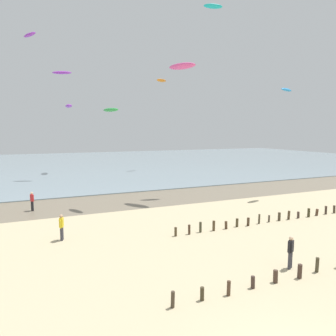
{
  "coord_description": "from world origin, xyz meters",
  "views": [
    {
      "loc": [
        -6.83,
        -5.62,
        7.04
      ],
      "look_at": [
        1.05,
        12.75,
        4.67
      ],
      "focal_mm": 33.19,
      "sensor_mm": 36.0,
      "label": 1
    }
  ],
  "objects_px": {
    "person_mid_beach": "(62,226)",
    "kite_aloft_5": "(182,66)",
    "person_by_waterline": "(291,251)",
    "kite_aloft_10": "(30,35)",
    "kite_aloft_2": "(111,110)",
    "kite_aloft_6": "(213,6)",
    "kite_aloft_0": "(62,73)",
    "person_right_flank": "(32,201)",
    "kite_aloft_1": "(286,90)",
    "kite_aloft_7": "(69,106)",
    "kite_aloft_4": "(161,80)"
  },
  "relations": [
    {
      "from": "kite_aloft_0",
      "to": "kite_aloft_2",
      "type": "relative_size",
      "value": 1.34
    },
    {
      "from": "kite_aloft_4",
      "to": "person_by_waterline",
      "type": "bearing_deg",
      "value": -129.11
    },
    {
      "from": "person_right_flank",
      "to": "kite_aloft_0",
      "type": "bearing_deg",
      "value": 76.45
    },
    {
      "from": "person_by_waterline",
      "to": "kite_aloft_5",
      "type": "distance_m",
      "value": 21.19
    },
    {
      "from": "kite_aloft_4",
      "to": "kite_aloft_10",
      "type": "xyz_separation_m",
      "value": [
        -21.46,
        -15.56,
        1.15
      ]
    },
    {
      "from": "kite_aloft_1",
      "to": "kite_aloft_7",
      "type": "height_order",
      "value": "kite_aloft_1"
    },
    {
      "from": "kite_aloft_6",
      "to": "kite_aloft_10",
      "type": "relative_size",
      "value": 0.96
    },
    {
      "from": "kite_aloft_0",
      "to": "kite_aloft_4",
      "type": "xyz_separation_m",
      "value": [
        17.42,
        4.78,
        0.67
      ]
    },
    {
      "from": "kite_aloft_1",
      "to": "kite_aloft_4",
      "type": "height_order",
      "value": "kite_aloft_4"
    },
    {
      "from": "person_right_flank",
      "to": "kite_aloft_0",
      "type": "xyz_separation_m",
      "value": [
        4.52,
        18.77,
        14.53
      ]
    },
    {
      "from": "kite_aloft_6",
      "to": "kite_aloft_2",
      "type": "bearing_deg",
      "value": -156.91
    },
    {
      "from": "person_mid_beach",
      "to": "kite_aloft_6",
      "type": "distance_m",
      "value": 28.1
    },
    {
      "from": "kite_aloft_5",
      "to": "kite_aloft_6",
      "type": "height_order",
      "value": "kite_aloft_6"
    },
    {
      "from": "person_by_waterline",
      "to": "kite_aloft_6",
      "type": "relative_size",
      "value": 0.79
    },
    {
      "from": "kite_aloft_2",
      "to": "kite_aloft_7",
      "type": "relative_size",
      "value": 0.63
    },
    {
      "from": "person_right_flank",
      "to": "kite_aloft_5",
      "type": "relative_size",
      "value": 0.57
    },
    {
      "from": "kite_aloft_4",
      "to": "person_right_flank",
      "type": "bearing_deg",
      "value": -159.02
    },
    {
      "from": "person_right_flank",
      "to": "kite_aloft_6",
      "type": "bearing_deg",
      "value": 3.91
    },
    {
      "from": "kite_aloft_2",
      "to": "kite_aloft_10",
      "type": "xyz_separation_m",
      "value": [
        -6.49,
        9.1,
        8.29
      ]
    },
    {
      "from": "person_mid_beach",
      "to": "person_by_waterline",
      "type": "xyz_separation_m",
      "value": [
        10.5,
        -9.02,
        0.0
      ]
    },
    {
      "from": "kite_aloft_1",
      "to": "kite_aloft_7",
      "type": "xyz_separation_m",
      "value": [
        -18.82,
        29.47,
        -0.09
      ]
    },
    {
      "from": "person_mid_beach",
      "to": "kite_aloft_7",
      "type": "bearing_deg",
      "value": 83.12
    },
    {
      "from": "kite_aloft_6",
      "to": "kite_aloft_0",
      "type": "bearing_deg",
      "value": 141.55
    },
    {
      "from": "kite_aloft_5",
      "to": "kite_aloft_0",
      "type": "bearing_deg",
      "value": -5.84
    },
    {
      "from": "kite_aloft_5",
      "to": "kite_aloft_10",
      "type": "distance_m",
      "value": 16.86
    },
    {
      "from": "person_right_flank",
      "to": "kite_aloft_2",
      "type": "relative_size",
      "value": 0.83
    },
    {
      "from": "kite_aloft_5",
      "to": "kite_aloft_7",
      "type": "relative_size",
      "value": 0.93
    },
    {
      "from": "kite_aloft_1",
      "to": "kite_aloft_2",
      "type": "xyz_separation_m",
      "value": [
        -17.79,
        3.0,
        -2.35
      ]
    },
    {
      "from": "kite_aloft_1",
      "to": "kite_aloft_5",
      "type": "distance_m",
      "value": 11.18
    },
    {
      "from": "person_mid_beach",
      "to": "kite_aloft_5",
      "type": "relative_size",
      "value": 0.57
    },
    {
      "from": "kite_aloft_0",
      "to": "kite_aloft_5",
      "type": "height_order",
      "value": "kite_aloft_0"
    },
    {
      "from": "person_mid_beach",
      "to": "person_right_flank",
      "type": "xyz_separation_m",
      "value": [
        -1.81,
        8.93,
        0.0
      ]
    },
    {
      "from": "person_by_waterline",
      "to": "kite_aloft_7",
      "type": "relative_size",
      "value": 0.53
    },
    {
      "from": "kite_aloft_4",
      "to": "kite_aloft_5",
      "type": "xyz_separation_m",
      "value": [
        -7.7,
        -24.53,
        -2.67
      ]
    },
    {
      "from": "kite_aloft_10",
      "to": "person_right_flank",
      "type": "bearing_deg",
      "value": -30.57
    },
    {
      "from": "person_right_flank",
      "to": "kite_aloft_1",
      "type": "bearing_deg",
      "value": -9.43
    },
    {
      "from": "person_mid_beach",
      "to": "kite_aloft_4",
      "type": "relative_size",
      "value": 0.72
    },
    {
      "from": "person_by_waterline",
      "to": "kite_aloft_1",
      "type": "relative_size",
      "value": 0.9
    },
    {
      "from": "person_mid_beach",
      "to": "kite_aloft_5",
      "type": "xyz_separation_m",
      "value": [
        12.44,
        7.95,
        12.53
      ]
    },
    {
      "from": "kite_aloft_0",
      "to": "kite_aloft_7",
      "type": "height_order",
      "value": "kite_aloft_0"
    },
    {
      "from": "kite_aloft_4",
      "to": "kite_aloft_6",
      "type": "height_order",
      "value": "kite_aloft_6"
    },
    {
      "from": "kite_aloft_2",
      "to": "kite_aloft_6",
      "type": "relative_size",
      "value": 0.96
    },
    {
      "from": "kite_aloft_1",
      "to": "kite_aloft_7",
      "type": "bearing_deg",
      "value": -76.97
    },
    {
      "from": "kite_aloft_0",
      "to": "person_mid_beach",
      "type": "bearing_deg",
      "value": 105.05
    },
    {
      "from": "kite_aloft_2",
      "to": "kite_aloft_10",
      "type": "relative_size",
      "value": 0.92
    },
    {
      "from": "person_mid_beach",
      "to": "kite_aloft_10",
      "type": "height_order",
      "value": "kite_aloft_10"
    },
    {
      "from": "person_by_waterline",
      "to": "kite_aloft_5",
      "type": "relative_size",
      "value": 0.57
    },
    {
      "from": "person_mid_beach",
      "to": "kite_aloft_0",
      "type": "bearing_deg",
      "value": 84.4
    },
    {
      "from": "person_mid_beach",
      "to": "kite_aloft_10",
      "type": "distance_m",
      "value": 23.57
    },
    {
      "from": "person_by_waterline",
      "to": "kite_aloft_10",
      "type": "xyz_separation_m",
      "value": [
        -11.82,
        25.94,
        16.35
      ]
    }
  ]
}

